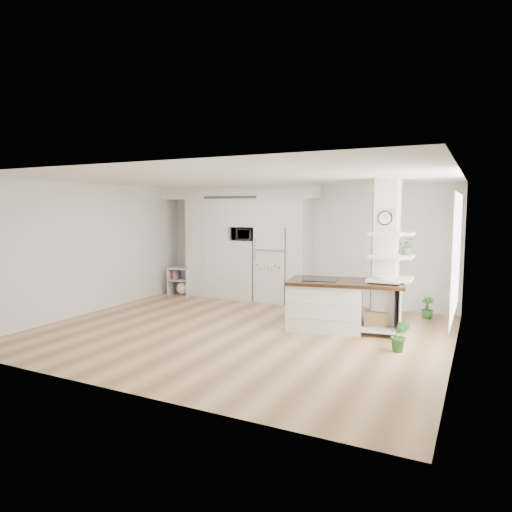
{
  "coord_description": "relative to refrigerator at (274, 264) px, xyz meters",
  "views": [
    {
      "loc": [
        3.8,
        -6.99,
        2.19
      ],
      "look_at": [
        -0.12,
        0.9,
        1.26
      ],
      "focal_mm": 32.0,
      "sensor_mm": 36.0,
      "label": 1
    }
  ],
  "objects": [
    {
      "name": "floor",
      "position": [
        0.53,
        -2.68,
        -0.88
      ],
      "size": [
        7.0,
        6.0,
        0.01
      ],
      "primitive_type": "cube",
      "color": "tan",
      "rests_on": "ground"
    },
    {
      "name": "room",
      "position": [
        0.53,
        -2.68,
        0.98
      ],
      "size": [
        7.04,
        6.04,
        2.72
      ],
      "color": "white",
      "rests_on": "ground"
    },
    {
      "name": "cabinet_wall",
      "position": [
        -0.92,
        -0.01,
        0.63
      ],
      "size": [
        4.0,
        0.71,
        2.7
      ],
      "color": "silver",
      "rests_on": "floor"
    },
    {
      "name": "refrigerator",
      "position": [
        0.0,
        0.0,
        0.0
      ],
      "size": [
        0.78,
        0.69,
        1.75
      ],
      "color": "white",
      "rests_on": "floor"
    },
    {
      "name": "column",
      "position": [
        2.9,
        -1.55,
        0.48
      ],
      "size": [
        0.69,
        0.9,
        2.7
      ],
      "color": "silver",
      "rests_on": "floor"
    },
    {
      "name": "window",
      "position": [
        4.0,
        -2.38,
        0.62
      ],
      "size": [
        0.0,
        2.4,
        2.4
      ],
      "primitive_type": "plane",
      "rotation": [
        1.57,
        0.0,
        -1.57
      ],
      "color": "white",
      "rests_on": "room"
    },
    {
      "name": "pendant_light",
      "position": [
        2.23,
        -2.53,
        1.24
      ],
      "size": [
        0.12,
        0.12,
        0.1
      ],
      "primitive_type": "cylinder",
      "color": "white",
      "rests_on": "room"
    },
    {
      "name": "kitchen_island",
      "position": [
        1.95,
        -1.82,
        -0.4
      ],
      "size": [
        2.15,
        1.32,
        1.47
      ],
      "rotation": [
        0.0,
        0.0,
        0.19
      ],
      "color": "silver",
      "rests_on": "floor"
    },
    {
      "name": "bookshelf",
      "position": [
        -2.45,
        -0.3,
        -0.57
      ],
      "size": [
        0.6,
        0.38,
        0.68
      ],
      "rotation": [
        0.0,
        0.0,
        0.08
      ],
      "color": "silver",
      "rests_on": "floor"
    },
    {
      "name": "floor_plant_a",
      "position": [
        3.28,
        -2.63,
        -0.62
      ],
      "size": [
        0.31,
        0.26,
        0.52
      ],
      "primitive_type": "imported",
      "rotation": [
        0.0,
        0.0,
        0.13
      ],
      "color": "#2B6227",
      "rests_on": "floor"
    },
    {
      "name": "floor_plant_b",
      "position": [
        3.42,
        -0.18,
        -0.66
      ],
      "size": [
        0.27,
        0.27,
        0.43
      ],
      "primitive_type": "imported",
      "rotation": [
        0.0,
        0.0,
        -0.12
      ],
      "color": "#2B6227",
      "rests_on": "floor"
    },
    {
      "name": "microwave",
      "position": [
        -0.75,
        -0.06,
        0.69
      ],
      "size": [
        0.54,
        0.37,
        0.3
      ],
      "primitive_type": "imported",
      "color": "#2D2D2D",
      "rests_on": "cabinet_wall"
    },
    {
      "name": "shelf_plant",
      "position": [
        3.15,
        -1.38,
        0.65
      ],
      "size": [
        0.27,
        0.23,
        0.3
      ],
      "primitive_type": "imported",
      "color": "#2B6227",
      "rests_on": "column"
    },
    {
      "name": "decor_bowl",
      "position": [
        2.82,
        -1.78,
        0.13
      ],
      "size": [
        0.22,
        0.22,
        0.05
      ],
      "primitive_type": "imported",
      "color": "white",
      "rests_on": "column"
    }
  ]
}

